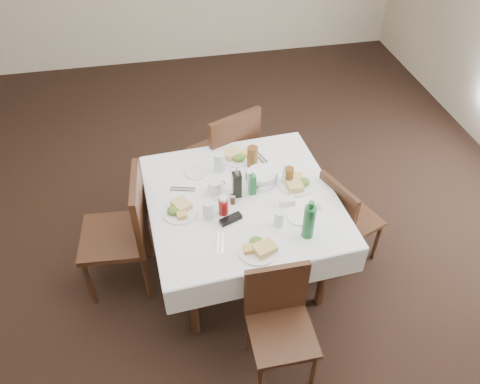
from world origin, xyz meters
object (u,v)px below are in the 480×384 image
Objects in this scene: chair_west at (126,227)px; water_e at (287,176)px; water_w at (208,210)px; green_bottle at (309,221)px; coffee_mug at (215,188)px; oil_cruet_dark at (237,184)px; water_n at (219,162)px; bread_basket at (262,177)px; chair_east at (343,216)px; oil_cruet_green at (252,184)px; dining_table at (242,206)px; ketchup_bottle at (223,206)px; chair_north at (228,152)px; water_s at (279,219)px; chair_south at (279,316)px.

water_e is at bearing 1.12° from chair_west.
green_bottle is (0.59, -0.28, 0.06)m from water_w.
coffee_mug is (0.64, 0.01, 0.25)m from chair_west.
oil_cruet_dark is at bearing -170.69° from water_e.
water_n is 0.33m from bread_basket.
oil_cruet_dark reaches higher than bread_basket.
chair_east is 0.57m from water_e.
water_n is 0.74× the size of oil_cruet_green.
oil_cruet_green is at bearing 173.45° from chair_east.
coffee_mug reaches higher than dining_table.
ketchup_bottle is (-0.05, -0.45, -0.01)m from water_n.
bread_basket is 1.16× the size of oil_cruet_green.
chair_north is 1.12m from water_s.
dining_table is at bearing -92.55° from chair_north.
oil_cruet_dark is at bearing 97.21° from chair_south.
chair_south is at bearing -133.14° from chair_east.
water_e is 0.18m from bread_basket.
water_n is at bearing 19.68° from chair_west.
water_w reaches higher than bread_basket.
chair_south is 0.96m from coffee_mug.
green_bottle is at bearing -59.57° from water_n.
green_bottle reaches higher than dining_table.
chair_west reaches higher than water_n.
green_bottle reaches higher than water_e.
dining_table is 0.19m from oil_cruet_green.
green_bottle reaches higher than chair_north.
oil_cruet_dark is 0.87× the size of green_bottle.
water_w is (-0.43, 0.15, 0.01)m from water_s.
chair_west reaches higher than dining_table.
chair_north reaches higher than ketchup_bottle.
coffee_mug is at bearing 135.60° from green_bottle.
chair_north is 4.27× the size of bread_basket.
chair_south is 0.78m from ketchup_bottle.
bread_basket is at bearing 4.53° from chair_west.
ketchup_bottle is (-0.33, 0.17, 0.01)m from water_s.
water_e is 0.64× the size of oil_cruet_green.
water_e is 0.38m from oil_cruet_dark.
oil_cruet_dark is at bearing 122.71° from water_s.
water_w is at bearing -109.20° from coffee_mug.
chair_east reaches higher than dining_table.
coffee_mug is at bearing 96.88° from ketchup_bottle.
ketchup_bottle is (0.67, -0.19, 0.26)m from chair_west.
chair_south is 1.01× the size of chair_east.
water_e is at bearing -27.76° from water_n.
coffee_mug is 0.72m from green_bottle.
green_bottle reaches higher than chair_west.
oil_cruet_dark is at bearing 174.63° from chair_east.
chair_north reaches higher than water_e.
water_n reaches higher than dining_table.
water_e is (0.27, 0.87, 0.35)m from chair_south.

